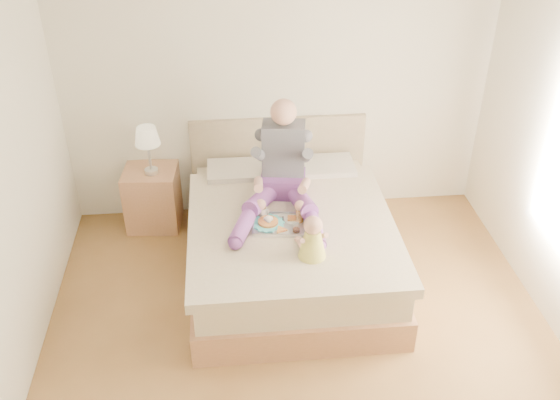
{
  "coord_description": "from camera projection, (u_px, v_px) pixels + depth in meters",
  "views": [
    {
      "loc": [
        -0.51,
        -3.3,
        3.55
      ],
      "look_at": [
        -0.08,
        1.03,
        0.75
      ],
      "focal_mm": 40.0,
      "sensor_mm": 36.0,
      "label": 1
    }
  ],
  "objects": [
    {
      "name": "bed",
      "position": [
        289.0,
        237.0,
        5.46
      ],
      "size": [
        1.7,
        2.18,
        1.0
      ],
      "color": "#966846",
      "rests_on": "ground"
    },
    {
      "name": "room",
      "position": [
        322.0,
        184.0,
        3.92
      ],
      "size": [
        4.02,
        4.22,
        2.71
      ],
      "color": "brown",
      "rests_on": "ground"
    },
    {
      "name": "nightstand",
      "position": [
        153.0,
        198.0,
        6.03
      ],
      "size": [
        0.53,
        0.48,
        0.61
      ],
      "rotation": [
        0.0,
        0.0,
        -0.09
      ],
      "color": "#966846",
      "rests_on": "ground"
    },
    {
      "name": "adult",
      "position": [
        282.0,
        174.0,
        5.28
      ],
      "size": [
        0.76,
        1.14,
        0.91
      ],
      "rotation": [
        0.0,
        0.0,
        -0.16
      ],
      "color": "#6B3483",
      "rests_on": "bed"
    },
    {
      "name": "lamp",
      "position": [
        147.0,
        139.0,
        5.63
      ],
      "size": [
        0.23,
        0.23,
        0.47
      ],
      "color": "silver",
      "rests_on": "nightstand"
    },
    {
      "name": "baby",
      "position": [
        312.0,
        240.0,
        4.69
      ],
      "size": [
        0.24,
        0.32,
        0.36
      ],
      "rotation": [
        0.0,
        0.0,
        0.27
      ],
      "color": "#D5D143",
      "rests_on": "bed"
    },
    {
      "name": "tray",
      "position": [
        279.0,
        222.0,
        5.09
      ],
      "size": [
        0.46,
        0.38,
        0.12
      ],
      "rotation": [
        0.0,
        0.0,
        -0.11
      ],
      "color": "silver",
      "rests_on": "bed"
    }
  ]
}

